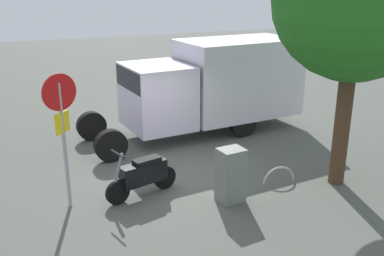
% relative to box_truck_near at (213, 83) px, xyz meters
% --- Properties ---
extents(ground_plane, '(60.00, 60.00, 0.00)m').
position_rel_box_truck_near_xyz_m(ground_plane, '(2.40, 2.91, -1.61)').
color(ground_plane, '#4F524A').
extents(box_truck_near, '(7.21, 2.67, 2.92)m').
position_rel_box_truck_near_xyz_m(box_truck_near, '(0.00, 0.00, 0.00)').
color(box_truck_near, black).
rests_on(box_truck_near, ground).
extents(motorcycle, '(1.78, 0.71, 1.20)m').
position_rel_box_truck_near_xyz_m(motorcycle, '(3.52, 3.50, -1.09)').
color(motorcycle, black).
rests_on(motorcycle, ground).
extents(stop_sign, '(0.71, 0.33, 2.94)m').
position_rel_box_truck_near_xyz_m(stop_sign, '(5.14, 3.33, 0.35)').
color(stop_sign, '#9E9EA3').
rests_on(stop_sign, ground).
extents(utility_cabinet, '(0.59, 0.51, 1.24)m').
position_rel_box_truck_near_xyz_m(utility_cabinet, '(1.82, 4.52, -0.99)').
color(utility_cabinet, slate).
rests_on(utility_cabinet, ground).
extents(bike_rack_hoop, '(0.85, 0.17, 0.85)m').
position_rel_box_truck_near_xyz_m(bike_rack_hoop, '(0.30, 4.21, -1.61)').
color(bike_rack_hoop, '#B7B7BC').
rests_on(bike_rack_hoop, ground).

